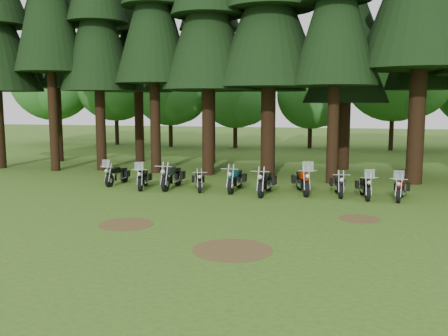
{
  "coord_description": "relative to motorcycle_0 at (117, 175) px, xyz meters",
  "views": [
    {
      "loc": [
        3.72,
        -16.84,
        4.01
      ],
      "look_at": [
        -1.31,
        5.0,
        1.0
      ],
      "focal_mm": 40.0,
      "sensor_mm": 36.0,
      "label": 1
    }
  ],
  "objects": [
    {
      "name": "motorcycle_1",
      "position": [
        1.63,
        -0.71,
        0.01
      ],
      "size": [
        0.74,
        2.15,
        1.36
      ],
      "rotation": [
        0.0,
        0.0,
        0.22
      ],
      "color": "black",
      "rests_on": "ground"
    },
    {
      "name": "motorcycle_8",
      "position": [
        11.53,
        -0.79,
        0.0
      ],
      "size": [
        0.5,
        2.15,
        1.35
      ],
      "rotation": [
        0.0,
        0.0,
        0.1
      ],
      "color": "black",
      "rests_on": "ground"
    },
    {
      "name": "pine_back_4",
      "position": [
        10.71,
        8.04,
        7.8
      ],
      "size": [
        4.94,
        4.94,
        13.78
      ],
      "color": "black",
      "rests_on": "ground"
    },
    {
      "name": "dirt_patch_2",
      "position": [
        7.67,
        -9.21,
        -0.44
      ],
      "size": [
        2.2,
        2.2,
        0.01
      ],
      "primitive_type": "cylinder",
      "color": "#4C3D1E",
      "rests_on": "ground"
    },
    {
      "name": "dirt_patch_0",
      "position": [
        3.67,
        -7.21,
        -0.44
      ],
      "size": [
        1.8,
        1.8,
        0.01
      ],
      "primitive_type": "cylinder",
      "color": "#4C3D1E",
      "rests_on": "ground"
    },
    {
      "name": "decid_1",
      "position": [
        -9.31,
        20.55,
        5.39
      ],
      "size": [
        7.91,
        7.69,
        9.88
      ],
      "color": "black",
      "rests_on": "ground"
    },
    {
      "name": "dirt_patch_1",
      "position": [
        11.17,
        -4.71,
        -0.44
      ],
      "size": [
        1.4,
        1.4,
        0.01
      ],
      "primitive_type": "cylinder",
      "color": "#4C3D1E",
      "rests_on": "ground"
    },
    {
      "name": "pine_back_2",
      "position": [
        2.29,
        9.19,
        9.32
      ],
      "size": [
        4.85,
        4.85,
        16.3
      ],
      "color": "black",
      "rests_on": "ground"
    },
    {
      "name": "decid_4",
      "position": [
        8.25,
        21.11,
        3.92
      ],
      "size": [
        5.93,
        5.76,
        7.41
      ],
      "color": "black",
      "rests_on": "ground"
    },
    {
      "name": "decid_5",
      "position": [
        14.97,
        20.5,
        5.79
      ],
      "size": [
        8.45,
        8.21,
        10.56
      ],
      "color": "black",
      "rests_on": "ground"
    },
    {
      "name": "ground",
      "position": [
        6.67,
        -5.21,
        -0.45
      ],
      "size": [
        120.0,
        120.0,
        0.0
      ],
      "primitive_type": "plane",
      "color": "#34591B",
      "rests_on": "ground"
    },
    {
      "name": "motorcycle_3",
      "position": [
        4.27,
        -0.56,
        -0.04
      ],
      "size": [
        0.75,
        1.9,
        0.8
      ],
      "rotation": [
        0.0,
        0.0,
        0.33
      ],
      "color": "black",
      "rests_on": "ground"
    },
    {
      "name": "motorcycle_9",
      "position": [
        12.93,
        -0.86,
        0.0
      ],
      "size": [
        0.69,
        2.12,
        1.34
      ],
      "rotation": [
        0.0,
        0.0,
        -0.21
      ],
      "color": "black",
      "rests_on": "ground"
    },
    {
      "name": "motorcycle_2",
      "position": [
        2.93,
        -0.38,
        0.06
      ],
      "size": [
        0.35,
        2.45,
        1.0
      ],
      "rotation": [
        0.0,
        0.0,
        -0.01
      ],
      "color": "black",
      "rests_on": "ground"
    },
    {
      "name": "motorcycle_7",
      "position": [
        10.46,
        -0.41,
        0.0
      ],
      "size": [
        0.4,
        2.16,
        0.88
      ],
      "rotation": [
        0.0,
        0.0,
        0.11
      ],
      "color": "black",
      "rests_on": "ground"
    },
    {
      "name": "pine_back_1",
      "position": [
        -2.58,
        9.13,
        9.26
      ],
      "size": [
        4.52,
        4.52,
        16.22
      ],
      "color": "black",
      "rests_on": "ground"
    },
    {
      "name": "decid_0",
      "position": [
        -15.43,
        20.05,
        5.45
      ],
      "size": [
        8.0,
        7.78,
        10.0
      ],
      "color": "black",
      "rests_on": "ground"
    },
    {
      "name": "pine_back_3",
      "position": [
        6.3,
        7.73,
        9.25
      ],
      "size": [
        4.35,
        4.35,
        16.2
      ],
      "color": "black",
      "rests_on": "ground"
    },
    {
      "name": "motorcycle_4",
      "position": [
        5.92,
        -0.37,
        0.05
      ],
      "size": [
        0.35,
        2.39,
        0.97
      ],
      "rotation": [
        0.0,
        0.0,
        -0.02
      ],
      "color": "black",
      "rests_on": "ground"
    },
    {
      "name": "decid_2",
      "position": [
        -3.76,
        19.57,
        4.51
      ],
      "size": [
        6.72,
        6.53,
        8.4
      ],
      "color": "black",
      "rests_on": "ground"
    },
    {
      "name": "motorcycle_6",
      "position": [
        8.91,
        -0.31,
        0.07
      ],
      "size": [
        0.91,
        2.46,
        1.55
      ],
      "rotation": [
        0.0,
        0.0,
        0.25
      ],
      "color": "black",
      "rests_on": "ground"
    },
    {
      "name": "decid_3",
      "position": [
        1.96,
        19.92,
        4.07
      ],
      "size": [
        6.12,
        5.95,
        7.65
      ],
      "color": "black",
      "rests_on": "ground"
    },
    {
      "name": "pine_back_0",
      "position": [
        -8.01,
        8.04,
        9.86
      ],
      "size": [
        5.0,
        5.0,
        17.21
      ],
      "color": "black",
      "rests_on": "ground"
    },
    {
      "name": "motorcycle_0",
      "position": [
        0.0,
        0.0,
        0.0
      ],
      "size": [
        0.45,
        2.12,
        1.33
      ],
      "rotation": [
        0.0,
        0.0,
        -0.07
      ],
      "color": "black",
      "rests_on": "ground"
    },
    {
      "name": "motorcycle_5",
      "position": [
        7.35,
        -0.91,
        0.06
      ],
      "size": [
        0.38,
        2.42,
        0.98
      ],
      "rotation": [
        0.0,
        0.0,
        -0.05
      ],
      "color": "black",
      "rests_on": "ground"
    }
  ]
}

